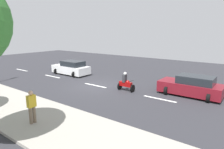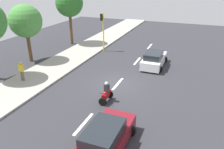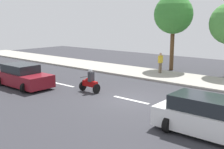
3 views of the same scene
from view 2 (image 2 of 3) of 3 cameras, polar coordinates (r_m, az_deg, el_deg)
The scene contains 13 objects.
ground_plane at distance 18.81m, azimuth 1.45°, elevation -2.55°, with size 40.00×60.00×0.10m, color #2D2D33.
sidewalk at distance 21.94m, azimuth -15.97°, elevation 0.79°, with size 4.00×60.00×0.15m, color #9E998E.
lane_stripe_far_north at distance 29.63m, azimuth 9.57°, elevation 7.08°, with size 0.20×2.40×0.01m, color white.
lane_stripe_north at distance 24.07m, azimuth 6.41°, elevation 3.41°, with size 0.20×2.40×0.01m, color white.
lane_stripe_mid at distance 18.78m, azimuth 1.45°, elevation -2.40°, with size 0.20×2.40×0.01m, color white.
lane_stripe_south at distance 14.07m, azimuth -7.23°, elevation -12.33°, with size 0.20×2.40×0.01m, color white.
car_white at distance 22.68m, azimuth 10.59°, elevation 3.78°, with size 2.24×4.35×1.52m.
car_maroon at distance 11.81m, azimuth -1.62°, elevation -15.84°, with size 2.31×4.42×1.52m.
motorcycle at distance 15.92m, azimuth -1.48°, elevation -4.85°, with size 0.60×1.30×1.53m.
pedestrian_near_signal at distance 20.19m, azimuth -21.99°, elevation 0.98°, with size 0.40×0.24×1.69m.
traffic_light_corner at distance 26.67m, azimuth -2.40°, elevation 12.04°, with size 0.49×0.24×4.50m.
street_tree_south at distance 29.85m, azimuth -10.81°, elevation 17.34°, with size 3.43×3.43×6.98m.
street_tree_center at distance 24.44m, azimuth -21.10°, elevation 12.48°, with size 3.28×3.28×5.85m.
Camera 2 is at (-5.77, 15.89, 8.18)m, focal length 36.02 mm.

